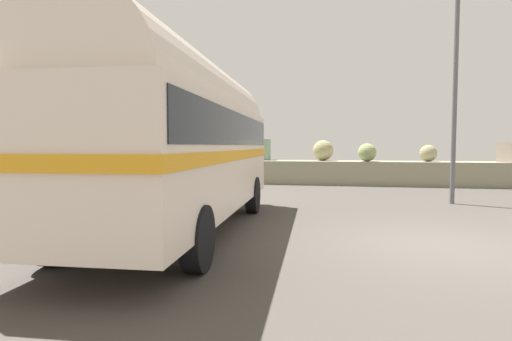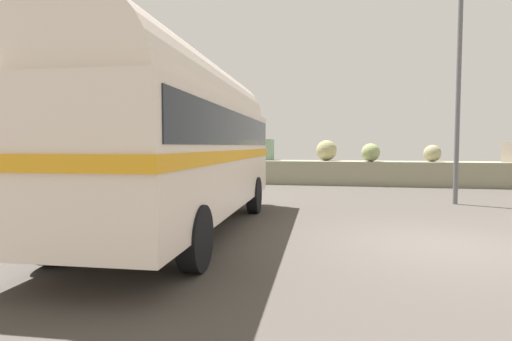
% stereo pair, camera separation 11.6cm
% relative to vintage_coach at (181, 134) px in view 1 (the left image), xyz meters
% --- Properties ---
extents(ground, '(32.00, 26.00, 0.02)m').
position_rel_vintage_coach_xyz_m(ground, '(5.05, -0.18, -2.04)').
color(ground, '#47423D').
extents(breakwater, '(31.36, 2.32, 2.31)m').
position_rel_vintage_coach_xyz_m(breakwater, '(5.16, 11.63, -1.38)').
color(breakwater, gray).
rests_on(breakwater, ground).
extents(vintage_coach, '(2.87, 8.70, 3.70)m').
position_rel_vintage_coach_xyz_m(vintage_coach, '(0.00, 0.00, 0.00)').
color(vintage_coach, black).
rests_on(vintage_coach, ground).
extents(second_coach, '(4.09, 8.89, 3.70)m').
position_rel_vintage_coach_xyz_m(second_coach, '(-4.99, 0.91, 0.00)').
color(second_coach, black).
rests_on(second_coach, ground).
extents(lamp_post, '(1.06, 0.36, 6.58)m').
position_rel_vintage_coach_xyz_m(lamp_post, '(6.77, 5.54, 1.65)').
color(lamp_post, '#5B5B60').
rests_on(lamp_post, ground).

